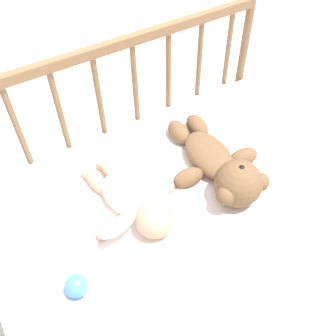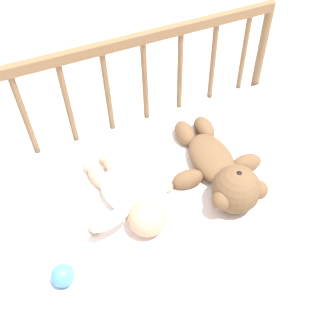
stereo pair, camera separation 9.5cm
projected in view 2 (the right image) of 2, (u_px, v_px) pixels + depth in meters
ground_plane at (167, 250)px, 1.70m from camera, size 12.00×12.00×0.00m
crib_mattress at (167, 218)px, 1.52m from camera, size 1.29×0.64×0.50m
crib_rail at (128, 99)px, 1.45m from camera, size 1.29×0.04×0.87m
blanket at (173, 179)px, 1.33m from camera, size 0.90×0.58×0.01m
teddy_bear at (221, 170)px, 1.28m from camera, size 0.34×0.50×0.16m
baby at (128, 197)px, 1.22m from camera, size 0.33×0.41×0.12m
toy_ball at (63, 276)px, 1.05m from camera, size 0.07×0.07×0.07m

